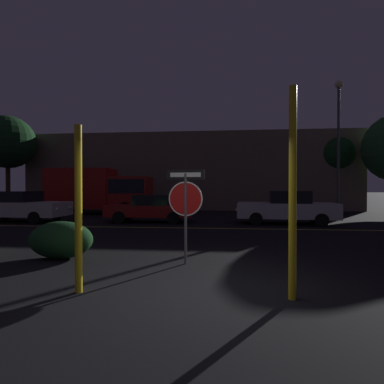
{
  "coord_description": "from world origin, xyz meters",
  "views": [
    {
      "loc": [
        0.61,
        -4.75,
        1.71
      ],
      "look_at": [
        -0.41,
        5.71,
        1.58
      ],
      "focal_mm": 28.0,
      "sensor_mm": 36.0,
      "label": 1
    }
  ],
  "objects_px": {
    "yellow_pole_left": "(78,209)",
    "yellow_pole_right": "(293,193)",
    "hedge_bush_1": "(61,240)",
    "passing_car_1": "(19,206)",
    "stop_sign": "(186,198)",
    "passing_car_3": "(287,208)",
    "delivery_truck": "(101,190)",
    "street_lamp": "(339,127)",
    "tree_0": "(334,155)",
    "passing_car_2": "(150,209)",
    "tree_1": "(8,142)"
  },
  "relations": [
    {
      "from": "yellow_pole_right",
      "to": "tree_0",
      "type": "bearing_deg",
      "value": 68.56
    },
    {
      "from": "passing_car_2",
      "to": "tree_1",
      "type": "bearing_deg",
      "value": 61.14
    },
    {
      "from": "stop_sign",
      "to": "tree_1",
      "type": "xyz_separation_m",
      "value": [
        -15.37,
        14.62,
        3.72
      ]
    },
    {
      "from": "passing_car_3",
      "to": "tree_0",
      "type": "bearing_deg",
      "value": -24.78
    },
    {
      "from": "passing_car_2",
      "to": "tree_1",
      "type": "distance_m",
      "value": 14.85
    },
    {
      "from": "delivery_truck",
      "to": "street_lamp",
      "type": "bearing_deg",
      "value": 89.36
    },
    {
      "from": "delivery_truck",
      "to": "hedge_bush_1",
      "type": "bearing_deg",
      "value": 17.69
    },
    {
      "from": "stop_sign",
      "to": "yellow_pole_left",
      "type": "xyz_separation_m",
      "value": [
        -1.53,
        -2.01,
        -0.11
      ]
    },
    {
      "from": "yellow_pole_left",
      "to": "passing_car_2",
      "type": "relative_size",
      "value": 0.62
    },
    {
      "from": "yellow_pole_right",
      "to": "tree_1",
      "type": "bearing_deg",
      "value": 136.11
    },
    {
      "from": "delivery_truck",
      "to": "tree_1",
      "type": "bearing_deg",
      "value": -104.4
    },
    {
      "from": "yellow_pole_right",
      "to": "street_lamp",
      "type": "relative_size",
      "value": 0.39
    },
    {
      "from": "yellow_pole_right",
      "to": "passing_car_3",
      "type": "bearing_deg",
      "value": 78.45
    },
    {
      "from": "stop_sign",
      "to": "delivery_truck",
      "type": "height_order",
      "value": "delivery_truck"
    },
    {
      "from": "yellow_pole_left",
      "to": "tree_0",
      "type": "height_order",
      "value": "tree_0"
    },
    {
      "from": "hedge_bush_1",
      "to": "passing_car_3",
      "type": "height_order",
      "value": "passing_car_3"
    },
    {
      "from": "passing_car_3",
      "to": "tree_0",
      "type": "height_order",
      "value": "tree_0"
    },
    {
      "from": "yellow_pole_right",
      "to": "passing_car_2",
      "type": "distance_m",
      "value": 11.22
    },
    {
      "from": "yellow_pole_right",
      "to": "passing_car_3",
      "type": "distance_m",
      "value": 10.28
    },
    {
      "from": "stop_sign",
      "to": "tree_0",
      "type": "relative_size",
      "value": 0.36
    },
    {
      "from": "passing_car_1",
      "to": "passing_car_3",
      "type": "xyz_separation_m",
      "value": [
        13.55,
        0.28,
        0.0
      ]
    },
    {
      "from": "hedge_bush_1",
      "to": "tree_0",
      "type": "bearing_deg",
      "value": 53.8
    },
    {
      "from": "passing_car_1",
      "to": "tree_0",
      "type": "distance_m",
      "value": 21.74
    },
    {
      "from": "street_lamp",
      "to": "tree_0",
      "type": "distance_m",
      "value": 5.15
    },
    {
      "from": "passing_car_1",
      "to": "delivery_truck",
      "type": "relative_size",
      "value": 0.74
    },
    {
      "from": "hedge_bush_1",
      "to": "passing_car_1",
      "type": "xyz_separation_m",
      "value": [
        -6.52,
        7.54,
        0.32
      ]
    },
    {
      "from": "passing_car_1",
      "to": "street_lamp",
      "type": "height_order",
      "value": "street_lamp"
    },
    {
      "from": "hedge_bush_1",
      "to": "passing_car_3",
      "type": "bearing_deg",
      "value": 48.07
    },
    {
      "from": "yellow_pole_right",
      "to": "passing_car_1",
      "type": "distance_m",
      "value": 15.1
    },
    {
      "from": "passing_car_2",
      "to": "street_lamp",
      "type": "relative_size",
      "value": 0.52
    },
    {
      "from": "passing_car_1",
      "to": "street_lamp",
      "type": "bearing_deg",
      "value": 107.15
    },
    {
      "from": "street_lamp",
      "to": "passing_car_3",
      "type": "bearing_deg",
      "value": -131.57
    },
    {
      "from": "street_lamp",
      "to": "tree_0",
      "type": "bearing_deg",
      "value": 72.8
    },
    {
      "from": "yellow_pole_left",
      "to": "stop_sign",
      "type": "bearing_deg",
      "value": 52.84
    },
    {
      "from": "passing_car_3",
      "to": "delivery_truck",
      "type": "bearing_deg",
      "value": 73.55
    },
    {
      "from": "yellow_pole_right",
      "to": "passing_car_1",
      "type": "xyz_separation_m",
      "value": [
        -11.5,
        9.76,
        -0.86
      ]
    },
    {
      "from": "yellow_pole_left",
      "to": "tree_1",
      "type": "distance_m",
      "value": 21.98
    },
    {
      "from": "street_lamp",
      "to": "tree_1",
      "type": "relative_size",
      "value": 1.16
    },
    {
      "from": "passing_car_1",
      "to": "yellow_pole_left",
      "type": "bearing_deg",
      "value": 41.16
    },
    {
      "from": "stop_sign",
      "to": "tree_1",
      "type": "distance_m",
      "value": 21.54
    },
    {
      "from": "stop_sign",
      "to": "passing_car_3",
      "type": "distance_m",
      "value": 8.99
    },
    {
      "from": "yellow_pole_left",
      "to": "hedge_bush_1",
      "type": "distance_m",
      "value": 2.88
    },
    {
      "from": "yellow_pole_right",
      "to": "tree_0",
      "type": "xyz_separation_m",
      "value": [
        7.64,
        19.45,
        2.68
      ]
    },
    {
      "from": "stop_sign",
      "to": "passing_car_1",
      "type": "bearing_deg",
      "value": 146.37
    },
    {
      "from": "yellow_pole_left",
      "to": "tree_0",
      "type": "bearing_deg",
      "value": 60.41
    },
    {
      "from": "stop_sign",
      "to": "yellow_pole_right",
      "type": "height_order",
      "value": "yellow_pole_right"
    },
    {
      "from": "street_lamp",
      "to": "tree_1",
      "type": "height_order",
      "value": "street_lamp"
    },
    {
      "from": "yellow_pole_left",
      "to": "yellow_pole_right",
      "type": "height_order",
      "value": "yellow_pole_right"
    },
    {
      "from": "yellow_pole_left",
      "to": "yellow_pole_right",
      "type": "relative_size",
      "value": 0.84
    },
    {
      "from": "yellow_pole_left",
      "to": "tree_0",
      "type": "relative_size",
      "value": 0.46
    }
  ]
}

